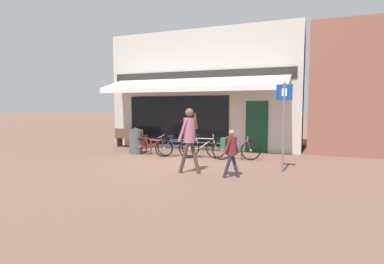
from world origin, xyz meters
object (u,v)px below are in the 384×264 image
(pedestrian_child, at_px, (230,148))
(pedestrian_adult, at_px, (189,133))
(bicycle_silver, at_px, (202,148))
(litter_bin, at_px, (136,141))
(park_bench, at_px, (131,138))
(bicycle_purple, at_px, (236,149))
(parking_sign, at_px, (284,118))
(bicycle_red, at_px, (152,146))
(bicycle_blue, at_px, (177,147))

(pedestrian_child, bearing_deg, pedestrian_adult, 174.10)
(bicycle_silver, relative_size, litter_bin, 1.55)
(bicycle_silver, bearing_deg, park_bench, 138.14)
(bicycle_purple, distance_m, pedestrian_adult, 2.76)
(bicycle_silver, xyz_separation_m, pedestrian_adult, (0.46, -2.43, 0.75))
(bicycle_purple, height_order, parking_sign, parking_sign)
(bicycle_red, xyz_separation_m, bicycle_blue, (1.07, -0.00, 0.01))
(park_bench, bearing_deg, parking_sign, -15.65)
(bicycle_red, xyz_separation_m, bicycle_silver, (2.04, 0.06, 0.04))
(bicycle_red, bearing_deg, parking_sign, -13.83)
(bicycle_silver, height_order, bicycle_purple, bicycle_silver)
(bicycle_blue, height_order, litter_bin, litter_bin)
(bicycle_purple, xyz_separation_m, pedestrian_adult, (-0.76, -2.54, 0.77))
(parking_sign, relative_size, park_bench, 1.56)
(bicycle_red, height_order, litter_bin, litter_bin)
(bicycle_blue, bearing_deg, bicycle_silver, -20.49)
(bicycle_silver, distance_m, parking_sign, 3.40)
(pedestrian_adult, xyz_separation_m, park_bench, (-4.46, 3.92, -0.68))
(bicycle_red, relative_size, parking_sign, 0.68)
(pedestrian_child, xyz_separation_m, parking_sign, (1.24, 1.18, 0.77))
(bicycle_red, height_order, parking_sign, parking_sign)
(pedestrian_adult, relative_size, pedestrian_child, 1.44)
(pedestrian_child, xyz_separation_m, park_bench, (-5.66, 4.01, -0.33))
(pedestrian_child, bearing_deg, bicycle_purple, 97.79)
(bicycle_silver, bearing_deg, bicycle_blue, 162.29)
(bicycle_silver, xyz_separation_m, parking_sign, (2.90, -1.34, 1.17))
(bicycle_silver, relative_size, park_bench, 0.99)
(bicycle_purple, distance_m, parking_sign, 2.51)
(bicycle_purple, xyz_separation_m, park_bench, (-5.22, 1.39, 0.09))
(bicycle_silver, xyz_separation_m, pedestrian_child, (1.66, -2.52, 0.40))
(bicycle_silver, bearing_deg, litter_bin, 157.58)
(bicycle_blue, distance_m, parking_sign, 4.25)
(parking_sign, bearing_deg, bicycle_blue, 161.76)
(bicycle_red, bearing_deg, pedestrian_adult, -42.84)
(pedestrian_adult, height_order, park_bench, pedestrian_adult)
(pedestrian_child, bearing_deg, bicycle_red, 144.66)
(bicycle_red, relative_size, bicycle_blue, 1.11)
(pedestrian_child, bearing_deg, litter_bin, 148.52)
(bicycle_silver, xyz_separation_m, park_bench, (-4.00, 1.49, 0.07))
(parking_sign, height_order, park_bench, parking_sign)
(bicycle_red, distance_m, park_bench, 2.51)
(bicycle_red, height_order, bicycle_purple, bicycle_purple)
(bicycle_red, bearing_deg, bicycle_silver, 2.43)
(bicycle_red, bearing_deg, bicycle_purple, 3.61)
(bicycle_blue, bearing_deg, bicycle_purple, -19.81)
(bicycle_purple, relative_size, pedestrian_adult, 0.90)
(bicycle_purple, distance_m, park_bench, 5.40)
(bicycle_red, xyz_separation_m, parking_sign, (4.94, -1.28, 1.21))
(bicycle_silver, xyz_separation_m, bicycle_purple, (1.22, 0.10, -0.02))
(parking_sign, bearing_deg, litter_bin, 166.39)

